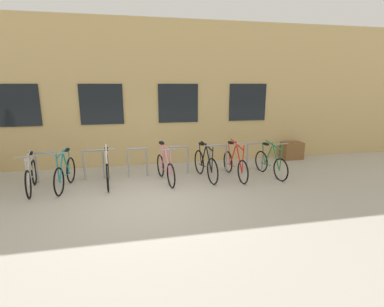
{
  "coord_description": "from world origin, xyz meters",
  "views": [
    {
      "loc": [
        -0.32,
        -6.24,
        2.61
      ],
      "look_at": [
        1.32,
        1.6,
        0.68
      ],
      "focal_mm": 27.12,
      "sensor_mm": 36.0,
      "label": 1
    }
  ],
  "objects_px": {
    "bicycle_red": "(235,164)",
    "bicycle_silver": "(31,176)",
    "bicycle_pink": "(165,168)",
    "planter_box": "(292,151)",
    "bicycle_white": "(108,170)",
    "bicycle_teal": "(65,174)",
    "bicycle_black": "(205,165)",
    "bicycle_green": "(271,163)"
  },
  "relations": [
    {
      "from": "bicycle_red",
      "to": "bicycle_silver",
      "type": "height_order",
      "value": "bicycle_red"
    },
    {
      "from": "bicycle_pink",
      "to": "planter_box",
      "type": "height_order",
      "value": "bicycle_pink"
    },
    {
      "from": "bicycle_pink",
      "to": "bicycle_white",
      "type": "xyz_separation_m",
      "value": [
        -1.53,
        0.07,
        0.01
      ]
    },
    {
      "from": "bicycle_teal",
      "to": "bicycle_red",
      "type": "relative_size",
      "value": 0.96
    },
    {
      "from": "bicycle_silver",
      "to": "planter_box",
      "type": "xyz_separation_m",
      "value": [
        8.07,
        1.54,
        -0.08
      ]
    },
    {
      "from": "bicycle_teal",
      "to": "bicycle_pink",
      "type": "distance_m",
      "value": 2.57
    },
    {
      "from": "bicycle_black",
      "to": "bicycle_green",
      "type": "bearing_deg",
      "value": -4.58
    },
    {
      "from": "bicycle_pink",
      "to": "bicycle_red",
      "type": "height_order",
      "value": "bicycle_red"
    },
    {
      "from": "bicycle_black",
      "to": "planter_box",
      "type": "height_order",
      "value": "bicycle_black"
    },
    {
      "from": "bicycle_pink",
      "to": "bicycle_red",
      "type": "relative_size",
      "value": 0.95
    },
    {
      "from": "bicycle_white",
      "to": "planter_box",
      "type": "relative_size",
      "value": 2.47
    },
    {
      "from": "bicycle_red",
      "to": "bicycle_silver",
      "type": "bearing_deg",
      "value": 179.7
    },
    {
      "from": "bicycle_teal",
      "to": "bicycle_pink",
      "type": "xyz_separation_m",
      "value": [
        2.57,
        -0.0,
        -0.01
      ]
    },
    {
      "from": "bicycle_green",
      "to": "bicycle_silver",
      "type": "bearing_deg",
      "value": 179.13
    },
    {
      "from": "bicycle_red",
      "to": "planter_box",
      "type": "bearing_deg",
      "value": 29.91
    },
    {
      "from": "bicycle_red",
      "to": "bicycle_silver",
      "type": "distance_m",
      "value": 5.35
    },
    {
      "from": "bicycle_pink",
      "to": "bicycle_silver",
      "type": "distance_m",
      "value": 3.36
    },
    {
      "from": "bicycle_green",
      "to": "bicycle_black",
      "type": "bearing_deg",
      "value": 175.42
    },
    {
      "from": "bicycle_black",
      "to": "planter_box",
      "type": "bearing_deg",
      "value": 22.53
    },
    {
      "from": "bicycle_red",
      "to": "bicycle_black",
      "type": "distance_m",
      "value": 0.85
    },
    {
      "from": "bicycle_green",
      "to": "bicycle_silver",
      "type": "distance_m",
      "value": 6.42
    },
    {
      "from": "bicycle_silver",
      "to": "planter_box",
      "type": "relative_size",
      "value": 2.44
    },
    {
      "from": "bicycle_pink",
      "to": "bicycle_red",
      "type": "xyz_separation_m",
      "value": [
        1.99,
        -0.05,
        0.0
      ]
    },
    {
      "from": "bicycle_red",
      "to": "bicycle_white",
      "type": "height_order",
      "value": "bicycle_red"
    },
    {
      "from": "bicycle_silver",
      "to": "planter_box",
      "type": "height_order",
      "value": "bicycle_silver"
    },
    {
      "from": "bicycle_black",
      "to": "planter_box",
      "type": "relative_size",
      "value": 2.45
    },
    {
      "from": "bicycle_teal",
      "to": "bicycle_white",
      "type": "height_order",
      "value": "bicycle_white"
    },
    {
      "from": "bicycle_teal",
      "to": "bicycle_pink",
      "type": "relative_size",
      "value": 1.01
    },
    {
      "from": "bicycle_white",
      "to": "planter_box",
      "type": "distance_m",
      "value": 6.4
    },
    {
      "from": "bicycle_black",
      "to": "bicycle_white",
      "type": "height_order",
      "value": "bicycle_white"
    },
    {
      "from": "bicycle_green",
      "to": "bicycle_red",
      "type": "distance_m",
      "value": 1.07
    },
    {
      "from": "bicycle_pink",
      "to": "bicycle_silver",
      "type": "relative_size",
      "value": 0.97
    },
    {
      "from": "bicycle_red",
      "to": "bicycle_pink",
      "type": "bearing_deg",
      "value": 178.52
    },
    {
      "from": "bicycle_green",
      "to": "planter_box",
      "type": "height_order",
      "value": "bicycle_green"
    },
    {
      "from": "bicycle_white",
      "to": "bicycle_silver",
      "type": "distance_m",
      "value": 1.84
    },
    {
      "from": "bicycle_teal",
      "to": "bicycle_white",
      "type": "relative_size",
      "value": 0.96
    },
    {
      "from": "bicycle_black",
      "to": "bicycle_white",
      "type": "relative_size",
      "value": 0.99
    },
    {
      "from": "bicycle_teal",
      "to": "bicycle_silver",
      "type": "relative_size",
      "value": 0.98
    },
    {
      "from": "bicycle_teal",
      "to": "bicycle_red",
      "type": "height_order",
      "value": "bicycle_red"
    },
    {
      "from": "bicycle_red",
      "to": "bicycle_green",
      "type": "bearing_deg",
      "value": -3.73
    },
    {
      "from": "bicycle_white",
      "to": "planter_box",
      "type": "bearing_deg",
      "value": 12.99
    },
    {
      "from": "bicycle_pink",
      "to": "bicycle_teal",
      "type": "bearing_deg",
      "value": 179.95
    }
  ]
}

